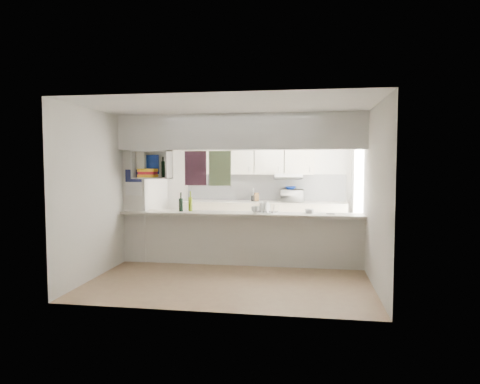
% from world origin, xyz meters
% --- Properties ---
extents(floor, '(4.80, 4.80, 0.00)m').
position_xyz_m(floor, '(0.00, 0.00, 0.00)').
color(floor, '#A0795D').
rests_on(floor, ground).
extents(ceiling, '(4.80, 4.80, 0.00)m').
position_xyz_m(ceiling, '(0.00, 0.00, 2.60)').
color(ceiling, white).
rests_on(ceiling, wall_back).
extents(wall_back, '(4.20, 0.00, 4.20)m').
position_xyz_m(wall_back, '(0.00, 2.40, 1.30)').
color(wall_back, silver).
rests_on(wall_back, floor).
extents(wall_left, '(0.00, 4.80, 4.80)m').
position_xyz_m(wall_left, '(-2.10, 0.00, 1.30)').
color(wall_left, silver).
rests_on(wall_left, floor).
extents(wall_right, '(0.00, 4.80, 4.80)m').
position_xyz_m(wall_right, '(2.10, 0.00, 1.30)').
color(wall_right, silver).
rests_on(wall_right, floor).
extents(servery_partition, '(4.20, 0.50, 2.60)m').
position_xyz_m(servery_partition, '(-0.17, 0.00, 1.66)').
color(servery_partition, silver).
rests_on(servery_partition, floor).
extents(cubby_shelf, '(0.65, 0.35, 0.50)m').
position_xyz_m(cubby_shelf, '(-1.57, -0.06, 1.71)').
color(cubby_shelf, white).
rests_on(cubby_shelf, bulkhead).
extents(kitchen_run, '(3.60, 0.63, 2.24)m').
position_xyz_m(kitchen_run, '(0.16, 2.14, 0.83)').
color(kitchen_run, beige).
rests_on(kitchen_run, floor).
extents(microwave, '(0.50, 0.35, 0.27)m').
position_xyz_m(microwave, '(0.83, 2.14, 1.06)').
color(microwave, white).
rests_on(microwave, bench_top).
extents(bowl, '(0.26, 0.26, 0.06)m').
position_xyz_m(bowl, '(0.79, 2.16, 1.22)').
color(bowl, navy).
rests_on(bowl, microwave).
extents(dish_rack, '(0.43, 0.37, 0.20)m').
position_xyz_m(dish_rack, '(0.46, 0.02, 1.00)').
color(dish_rack, silver).
rests_on(dish_rack, breakfast_bar).
extents(cup, '(0.17, 0.17, 0.10)m').
position_xyz_m(cup, '(0.27, -0.07, 0.99)').
color(cup, white).
rests_on(cup, dish_rack).
extents(wine_bottles, '(0.22, 0.15, 0.36)m').
position_xyz_m(wine_bottles, '(-0.98, 0.03, 1.05)').
color(wine_bottles, black).
rests_on(wine_bottles, breakfast_bar).
extents(plastic_tubs, '(0.49, 0.18, 0.07)m').
position_xyz_m(plastic_tubs, '(1.21, 0.06, 0.95)').
color(plastic_tubs, silver).
rests_on(plastic_tubs, breakfast_bar).
extents(utensil_jar, '(0.09, 0.09, 0.13)m').
position_xyz_m(utensil_jar, '(-0.04, 2.15, 0.98)').
color(utensil_jar, black).
rests_on(utensil_jar, bench_top).
extents(knife_block, '(0.11, 0.10, 0.19)m').
position_xyz_m(knife_block, '(0.03, 2.18, 1.01)').
color(knife_block, brown).
rests_on(knife_block, bench_top).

